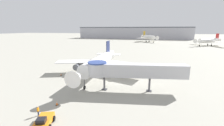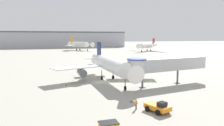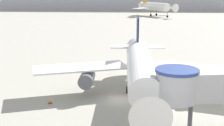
{
  "view_description": "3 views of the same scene",
  "coord_description": "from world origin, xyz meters",
  "px_view_note": "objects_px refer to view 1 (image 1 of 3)",
  "views": [
    {
      "loc": [
        17.07,
        -38.81,
        13.44
      ],
      "look_at": [
        8.13,
        -5.42,
        5.53
      ],
      "focal_mm": 24.0,
      "sensor_mm": 36.0,
      "label": 1
    },
    {
      "loc": [
        -12.37,
        -50.81,
        10.96
      ],
      "look_at": [
        3.06,
        0.34,
        4.48
      ],
      "focal_mm": 35.0,
      "sensor_mm": 36.0,
      "label": 2
    },
    {
      "loc": [
        1.49,
        -37.13,
        13.63
      ],
      "look_at": [
        -1.06,
        1.75,
        4.32
      ],
      "focal_mm": 50.0,
      "sensor_mm": 36.0,
      "label": 3
    }
  ],
  "objects_px": {
    "jet_bridge": "(130,70)",
    "traffic_cone_near_nose": "(57,103)",
    "pushback_tug_orange": "(44,121)",
    "background_jet_gold_tail": "(149,37)",
    "background_jet_red_tail": "(209,40)",
    "traffic_cone_port_wing": "(61,74)",
    "main_airplane": "(99,63)",
    "ground_crew_marshaller": "(38,110)"
  },
  "relations": [
    {
      "from": "ground_crew_marshaller",
      "to": "background_jet_gold_tail",
      "type": "bearing_deg",
      "value": -10.82
    },
    {
      "from": "ground_crew_marshaller",
      "to": "background_jet_red_tail",
      "type": "distance_m",
      "value": 134.23
    },
    {
      "from": "traffic_cone_near_nose",
      "to": "background_jet_gold_tail",
      "type": "bearing_deg",
      "value": 85.11
    },
    {
      "from": "jet_bridge",
      "to": "pushback_tug_orange",
      "type": "bearing_deg",
      "value": -132.04
    },
    {
      "from": "pushback_tug_orange",
      "to": "traffic_cone_near_nose",
      "type": "height_order",
      "value": "pushback_tug_orange"
    },
    {
      "from": "traffic_cone_port_wing",
      "to": "ground_crew_marshaller",
      "type": "height_order",
      "value": "ground_crew_marshaller"
    },
    {
      "from": "traffic_cone_near_nose",
      "to": "background_jet_gold_tail",
      "type": "height_order",
      "value": "background_jet_gold_tail"
    },
    {
      "from": "jet_bridge",
      "to": "traffic_cone_near_nose",
      "type": "relative_size",
      "value": 28.0
    },
    {
      "from": "traffic_cone_near_nose",
      "to": "jet_bridge",
      "type": "bearing_deg",
      "value": 40.61
    },
    {
      "from": "pushback_tug_orange",
      "to": "background_jet_gold_tail",
      "type": "height_order",
      "value": "background_jet_gold_tail"
    },
    {
      "from": "jet_bridge",
      "to": "ground_crew_marshaller",
      "type": "bearing_deg",
      "value": -142.19
    },
    {
      "from": "jet_bridge",
      "to": "traffic_cone_near_nose",
      "type": "height_order",
      "value": "jet_bridge"
    },
    {
      "from": "ground_crew_marshaller",
      "to": "main_airplane",
      "type": "bearing_deg",
      "value": -11.52
    },
    {
      "from": "traffic_cone_port_wing",
      "to": "traffic_cone_near_nose",
      "type": "xyz_separation_m",
      "value": [
        9.52,
        -15.71,
        0.01
      ]
    },
    {
      "from": "background_jet_gold_tail",
      "to": "background_jet_red_tail",
      "type": "relative_size",
      "value": 0.94
    },
    {
      "from": "main_airplane",
      "to": "jet_bridge",
      "type": "relative_size",
      "value": 1.37
    },
    {
      "from": "pushback_tug_orange",
      "to": "ground_crew_marshaller",
      "type": "relative_size",
      "value": 2.59
    },
    {
      "from": "main_airplane",
      "to": "background_jet_red_tail",
      "type": "xyz_separation_m",
      "value": [
        58.36,
        97.65,
        0.31
      ]
    },
    {
      "from": "main_airplane",
      "to": "background_jet_red_tail",
      "type": "relative_size",
      "value": 1.14
    },
    {
      "from": "traffic_cone_port_wing",
      "to": "traffic_cone_near_nose",
      "type": "relative_size",
      "value": 0.97
    },
    {
      "from": "main_airplane",
      "to": "background_jet_gold_tail",
      "type": "distance_m",
      "value": 123.47
    },
    {
      "from": "jet_bridge",
      "to": "traffic_cone_port_wing",
      "type": "relative_size",
      "value": 28.83
    },
    {
      "from": "traffic_cone_near_nose",
      "to": "background_jet_gold_tail",
      "type": "xyz_separation_m",
      "value": [
        12.09,
        141.36,
        4.48
      ]
    },
    {
      "from": "main_airplane",
      "to": "traffic_cone_port_wing",
      "type": "distance_m",
      "value": 11.87
    },
    {
      "from": "ground_crew_marshaller",
      "to": "background_jet_red_tail",
      "type": "xyz_separation_m",
      "value": [
        60.59,
        119.73,
        3.35
      ]
    },
    {
      "from": "background_jet_gold_tail",
      "to": "background_jet_red_tail",
      "type": "distance_m",
      "value": 54.05
    },
    {
      "from": "traffic_cone_port_wing",
      "to": "background_jet_red_tail",
      "type": "bearing_deg",
      "value": 55.34
    },
    {
      "from": "traffic_cone_near_nose",
      "to": "ground_crew_marshaller",
      "type": "relative_size",
      "value": 0.47
    },
    {
      "from": "traffic_cone_port_wing",
      "to": "ground_crew_marshaller",
      "type": "relative_size",
      "value": 0.45
    },
    {
      "from": "pushback_tug_orange",
      "to": "traffic_cone_port_wing",
      "type": "xyz_separation_m",
      "value": [
        -11.37,
        21.4,
        -0.42
      ]
    },
    {
      "from": "main_airplane",
      "to": "ground_crew_marshaller",
      "type": "bearing_deg",
      "value": -97.25
    },
    {
      "from": "traffic_cone_near_nose",
      "to": "ground_crew_marshaller",
      "type": "height_order",
      "value": "ground_crew_marshaller"
    },
    {
      "from": "pushback_tug_orange",
      "to": "background_jet_red_tail",
      "type": "relative_size",
      "value": 0.17
    },
    {
      "from": "jet_bridge",
      "to": "ground_crew_marshaller",
      "type": "height_order",
      "value": "jet_bridge"
    },
    {
      "from": "background_jet_red_tail",
      "to": "ground_crew_marshaller",
      "type": "bearing_deg",
      "value": -64.75
    },
    {
      "from": "pushback_tug_orange",
      "to": "traffic_cone_near_nose",
      "type": "relative_size",
      "value": 5.56
    },
    {
      "from": "traffic_cone_port_wing",
      "to": "traffic_cone_near_nose",
      "type": "distance_m",
      "value": 18.37
    },
    {
      "from": "pushback_tug_orange",
      "to": "ground_crew_marshaller",
      "type": "distance_m",
      "value": 3.27
    },
    {
      "from": "pushback_tug_orange",
      "to": "background_jet_gold_tail",
      "type": "relative_size",
      "value": 0.18
    },
    {
      "from": "main_airplane",
      "to": "traffic_cone_near_nose",
      "type": "height_order",
      "value": "main_airplane"
    },
    {
      "from": "ground_crew_marshaller",
      "to": "background_jet_gold_tail",
      "type": "distance_m",
      "value": 145.71
    },
    {
      "from": "main_airplane",
      "to": "traffic_cone_near_nose",
      "type": "xyz_separation_m",
      "value": [
        -1.46,
        -18.36,
        -3.62
      ]
    }
  ]
}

